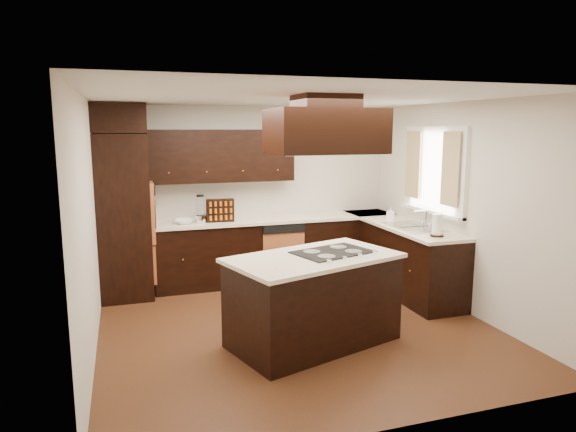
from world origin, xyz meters
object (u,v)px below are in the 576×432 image
(oven_column, at_px, (124,217))
(spice_rack, at_px, (220,210))
(island, at_px, (313,302))
(range_hood, at_px, (325,131))

(oven_column, height_order, spice_rack, oven_column)
(oven_column, relative_size, island, 1.29)
(island, xyz_separation_m, spice_rack, (-0.54, 2.18, 0.64))
(oven_column, xyz_separation_m, spice_rack, (1.26, 0.01, 0.02))
(oven_column, relative_size, range_hood, 2.02)
(island, height_order, range_hood, range_hood)
(oven_column, xyz_separation_m, island, (1.80, -2.17, -0.62))
(oven_column, bearing_deg, island, -50.33)
(range_hood, relative_size, spice_rack, 2.77)
(oven_column, distance_m, range_hood, 3.13)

